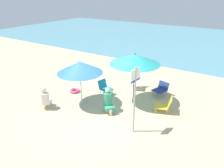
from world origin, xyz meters
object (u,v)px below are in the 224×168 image
at_px(person_b, 108,100).
at_px(beach_chair_b, 165,105).
at_px(umbrella_blue, 80,67).
at_px(beach_chair_d, 105,87).
at_px(beach_chair_a, 161,89).
at_px(swim_ring, 75,91).
at_px(umbrella_teal, 135,59).
at_px(beach_chair_c, 138,81).
at_px(person_a, 45,98).
at_px(beach_bag, 45,100).
at_px(warning_sign, 135,92).

bearing_deg(person_b, beach_chair_b, 70.87).
bearing_deg(umbrella_blue, beach_chair_d, 79.16).
xyz_separation_m(umbrella_blue, beach_chair_a, (2.31, 2.43, -1.22)).
height_order(person_b, swim_ring, person_b).
distance_m(umbrella_blue, beach_chair_d, 1.74).
xyz_separation_m(beach_chair_a, person_b, (-1.10, -2.36, 0.15)).
distance_m(umbrella_teal, beach_chair_c, 2.00).
xyz_separation_m(beach_chair_c, swim_ring, (-2.13, -1.88, -0.29)).
xyz_separation_m(beach_chair_c, person_b, (0.06, -2.48, 0.12)).
relative_size(umbrella_teal, beach_chair_a, 2.85).
bearing_deg(beach_chair_a, person_a, -26.92).
bearing_deg(beach_bag, person_b, 18.33).
distance_m(umbrella_blue, warning_sign, 2.64).
bearing_deg(umbrella_blue, beach_chair_c, 65.70).
distance_m(umbrella_blue, beach_bag, 2.04).
xyz_separation_m(beach_chair_b, person_b, (-1.77, -1.12, 0.17)).
bearing_deg(person_b, beach_chair_a, 103.41).
height_order(beach_chair_c, beach_chair_d, beach_chair_c).
relative_size(beach_chair_b, swim_ring, 1.59).
height_order(beach_chair_b, person_b, person_b).
distance_m(beach_chair_c, person_a, 4.12).
bearing_deg(swim_ring, person_b, -15.26).
bearing_deg(beach_chair_d, swim_ring, -144.67).
bearing_deg(umbrella_blue, beach_chair_a, 46.41).
height_order(beach_chair_c, beach_bag, beach_chair_c).
bearing_deg(person_b, beach_chair_d, 168.12).
xyz_separation_m(beach_chair_c, beach_chair_d, (-0.91, -1.30, -0.02)).
relative_size(beach_chair_b, beach_chair_c, 1.00).
bearing_deg(beach_chair_b, beach_bag, 7.03).
xyz_separation_m(umbrella_teal, beach_chair_c, (-0.48, 1.30, -1.44)).
bearing_deg(beach_chair_b, beach_chair_c, -54.04).
xyz_separation_m(umbrella_blue, beach_chair_d, (0.24, 1.24, -1.20)).
distance_m(umbrella_teal, beach_chair_d, 2.01).
distance_m(umbrella_blue, person_a, 1.76).
bearing_deg(beach_chair_c, umbrella_blue, -47.57).
bearing_deg(umbrella_blue, beach_bag, -149.40).
distance_m(umbrella_teal, beach_chair_b, 2.01).
height_order(beach_chair_a, beach_chair_d, beach_chair_d).
distance_m(beach_chair_c, beach_chair_d, 1.59).
relative_size(beach_chair_a, warning_sign, 0.33).
xyz_separation_m(swim_ring, beach_bag, (-0.31, -1.43, 0.07)).
relative_size(beach_chair_a, beach_chair_b, 1.00).
height_order(person_a, beach_bag, person_a).
relative_size(umbrella_blue, swim_ring, 4.03).
bearing_deg(beach_chair_a, swim_ring, -45.75).
xyz_separation_m(person_a, warning_sign, (3.50, 0.49, 0.97)).
bearing_deg(swim_ring, beach_chair_d, 25.25).
bearing_deg(beach_chair_c, person_a, -53.22).
relative_size(beach_chair_b, beach_chair_d, 1.12).
distance_m(person_a, person_b, 2.39).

